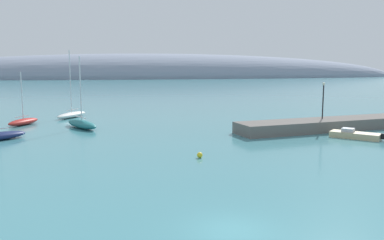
# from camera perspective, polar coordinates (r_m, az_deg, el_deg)

# --- Properties ---
(water) EXTENTS (600.00, 600.00, 0.00)m
(water) POSITION_cam_1_polar(r_m,az_deg,el_deg) (19.92, 5.84, -15.78)
(water) COLOR teal
(water) RESTS_ON ground
(breakwater_rocks) EXTENTS (26.75, 8.33, 1.38)m
(breakwater_rocks) POSITION_cam_1_polar(r_m,az_deg,el_deg) (52.55, 20.00, -0.57)
(breakwater_rocks) COLOR #66605B
(breakwater_rocks) RESTS_ON ground
(distant_ridge) EXTENTS (372.67, 67.30, 33.43)m
(distant_ridge) POSITION_cam_1_polar(r_m,az_deg,el_deg) (275.49, -5.20, 6.19)
(distant_ridge) COLOR gray
(distant_ridge) RESTS_ON ground
(sailboat_red_near_shore) EXTENTS (4.08, 5.62, 7.25)m
(sailboat_red_near_shore) POSITION_cam_1_polar(r_m,az_deg,el_deg) (58.17, -23.50, -0.18)
(sailboat_red_near_shore) COLOR red
(sailboat_red_near_shore) RESTS_ON water
(sailboat_teal_outer_mooring) EXTENTS (5.12, 7.33, 9.25)m
(sailboat_teal_outer_mooring) POSITION_cam_1_polar(r_m,az_deg,el_deg) (52.52, -15.86, -0.52)
(sailboat_teal_outer_mooring) COLOR #1E6B70
(sailboat_teal_outer_mooring) RESTS_ON water
(sailboat_white_end_of_line) EXTENTS (4.93, 6.66, 10.49)m
(sailboat_white_end_of_line) POSITION_cam_1_polar(r_m,az_deg,el_deg) (63.79, -17.23, 0.81)
(sailboat_white_end_of_line) COLOR white
(sailboat_white_end_of_line) RESTS_ON water
(motorboat_sand_foreground) EXTENTS (4.99, 5.13, 1.06)m
(motorboat_sand_foreground) POSITION_cam_1_polar(r_m,az_deg,el_deg) (47.18, 22.78, -2.02)
(motorboat_sand_foreground) COLOR #C6B284
(motorboat_sand_foreground) RESTS_ON water
(mooring_buoy_yellow) EXTENTS (0.50, 0.50, 0.50)m
(mooring_buoy_yellow) POSITION_cam_1_polar(r_m,az_deg,el_deg) (34.26, 1.14, -5.16)
(mooring_buoy_yellow) COLOR yellow
(mooring_buoy_yellow) RESTS_ON water
(harbor_lamp_post) EXTENTS (0.36, 0.36, 4.61)m
(harbor_lamp_post) POSITION_cam_1_polar(r_m,az_deg,el_deg) (51.71, 18.69, 3.27)
(harbor_lamp_post) COLOR black
(harbor_lamp_post) RESTS_ON breakwater_rocks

